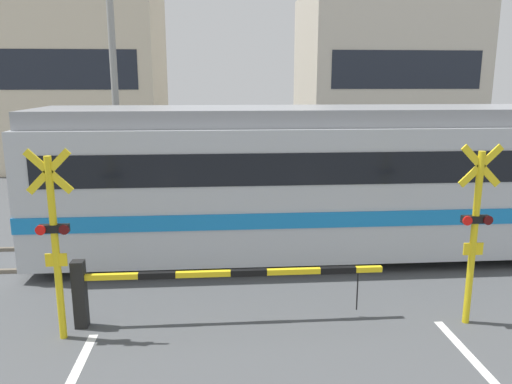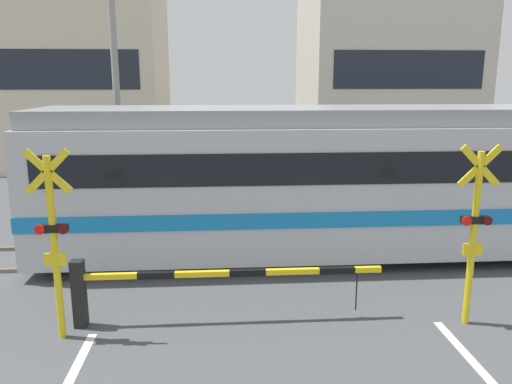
# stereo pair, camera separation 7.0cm
# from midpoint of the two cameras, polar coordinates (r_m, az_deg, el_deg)

# --- Properties ---
(rail_track_near) EXTENTS (50.00, 0.10, 0.08)m
(rail_track_near) POSITION_cam_midpoint_polar(r_m,az_deg,el_deg) (10.94, -0.10, -8.24)
(rail_track_near) COLOR #6B6051
(rail_track_near) RESTS_ON ground_plane
(rail_track_far) EXTENTS (50.00, 0.10, 0.08)m
(rail_track_far) POSITION_cam_midpoint_polar(r_m,az_deg,el_deg) (12.29, -0.61, -5.87)
(rail_track_far) COLOR #6B6051
(rail_track_far) RESTS_ON ground_plane
(commuter_train) EXTENTS (20.22, 2.85, 3.37)m
(commuter_train) POSITION_cam_midpoint_polar(r_m,az_deg,el_deg) (12.68, 24.38, 1.79)
(commuter_train) COLOR #B7BCC1
(commuter_train) RESTS_ON ground_plane
(crossing_barrier_near) EXTENTS (5.06, 0.20, 1.13)m
(crossing_barrier_near) POSITION_cam_midpoint_polar(r_m,az_deg,el_deg) (8.36, -9.90, -10.11)
(crossing_barrier_near) COLOR black
(crossing_barrier_near) RESTS_ON ground_plane
(crossing_barrier_far) EXTENTS (5.06, 0.20, 1.13)m
(crossing_barrier_far) POSITION_cam_midpoint_polar(r_m,az_deg,el_deg) (14.44, 5.11, -0.28)
(crossing_barrier_far) COLOR black
(crossing_barrier_far) RESTS_ON ground_plane
(crossing_signal_left) EXTENTS (0.68, 0.15, 2.98)m
(crossing_signal_left) POSITION_cam_midpoint_polar(r_m,az_deg,el_deg) (8.08, -22.26, -4.83)
(crossing_signal_left) COLOR yellow
(crossing_signal_left) RESTS_ON ground_plane
(crossing_signal_right) EXTENTS (0.68, 0.15, 2.98)m
(crossing_signal_right) POSITION_cam_midpoint_polar(r_m,az_deg,el_deg) (8.68, 23.51, -3.76)
(crossing_signal_right) COLOR yellow
(crossing_signal_right) RESTS_ON ground_plane
(pedestrian) EXTENTS (0.38, 0.22, 1.60)m
(pedestrian) POSITION_cam_midpoint_polar(r_m,az_deg,el_deg) (16.98, 0.63, 2.34)
(pedestrian) COLOR #33384C
(pedestrian) RESTS_ON ground_plane
(building_left_of_street) EXTENTS (7.34, 6.39, 7.96)m
(building_left_of_street) POSITION_cam_midpoint_polar(r_m,az_deg,el_deg) (25.20, -19.40, 12.00)
(building_left_of_street) COLOR beige
(building_left_of_street) RESTS_ON ground_plane
(building_right_of_street) EXTENTS (7.74, 6.39, 8.00)m
(building_right_of_street) POSITION_cam_midpoint_polar(r_m,az_deg,el_deg) (25.69, 14.16, 12.36)
(building_right_of_street) COLOR beige
(building_right_of_street) RESTS_ON ground_plane
(utility_pole_streetside) EXTENTS (0.22, 0.22, 7.73)m
(utility_pole_streetside) POSITION_cam_midpoint_polar(r_m,az_deg,el_deg) (16.69, -15.99, 11.89)
(utility_pole_streetside) COLOR gray
(utility_pole_streetside) RESTS_ON ground_plane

